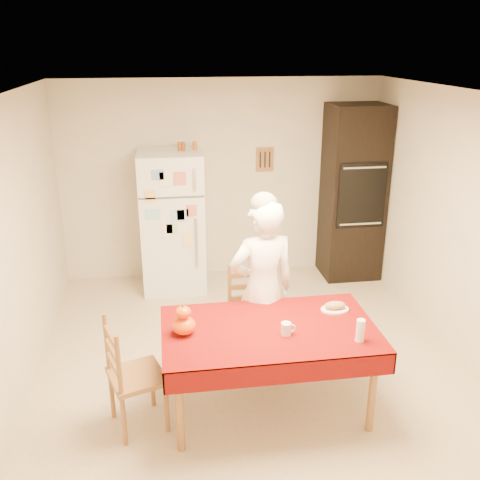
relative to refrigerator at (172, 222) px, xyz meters
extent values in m
plane|color=tan|center=(0.65, -1.88, -0.85)|extent=(4.50, 4.50, 0.00)
cube|color=beige|center=(0.65, 0.37, 0.40)|extent=(4.00, 0.02, 2.50)
cube|color=beige|center=(0.65, -4.13, 0.40)|extent=(4.00, 0.02, 2.50)
cube|color=beige|center=(-1.35, -1.88, 0.40)|extent=(0.02, 4.50, 2.50)
cube|color=beige|center=(2.65, -1.88, 0.40)|extent=(0.02, 4.50, 2.50)
cube|color=white|center=(0.65, -1.88, 1.65)|extent=(4.00, 4.50, 0.02)
cube|color=brown|center=(1.20, 0.36, 0.65)|extent=(0.22, 0.02, 0.30)
cube|color=white|center=(0.00, 0.00, 0.00)|extent=(0.75, 0.70, 1.70)
cube|color=silver|center=(0.26, -0.37, 0.60)|extent=(0.03, 0.03, 0.25)
cube|color=silver|center=(0.26, -0.37, -0.15)|extent=(0.03, 0.03, 0.60)
cube|color=black|center=(2.28, 0.05, 0.25)|extent=(0.70, 0.60, 2.20)
cube|color=black|center=(2.28, -0.26, 0.30)|extent=(0.59, 0.02, 0.80)
cylinder|color=brown|center=(-0.06, -2.93, -0.50)|extent=(0.06, 0.06, 0.71)
cylinder|color=brown|center=(-0.06, -2.15, -0.50)|extent=(0.06, 0.06, 0.71)
cylinder|color=brown|center=(1.42, -2.93, -0.50)|extent=(0.06, 0.06, 0.71)
cylinder|color=brown|center=(1.42, -2.15, -0.50)|extent=(0.06, 0.06, 0.71)
cube|color=brown|center=(0.68, -2.54, -0.12)|extent=(1.60, 0.90, 0.04)
cube|color=#570804|center=(0.68, -2.54, -0.09)|extent=(1.70, 1.00, 0.01)
cylinder|color=brown|center=(0.47, -2.01, -0.64)|extent=(0.04, 0.04, 0.43)
cylinder|color=brown|center=(0.48, -1.67, -0.64)|extent=(0.04, 0.04, 0.43)
cylinder|color=brown|center=(0.83, -2.01, -0.64)|extent=(0.04, 0.04, 0.43)
cylinder|color=brown|center=(0.84, -1.67, -0.64)|extent=(0.04, 0.04, 0.43)
cube|color=brown|center=(0.66, -1.84, -0.40)|extent=(0.43, 0.41, 0.04)
cube|color=brown|center=(0.66, -1.67, -0.15)|extent=(0.36, 0.04, 0.50)
cylinder|color=brown|center=(-0.15, -2.70, -0.64)|extent=(0.04, 0.04, 0.43)
cylinder|color=brown|center=(-0.48, -2.81, -0.64)|extent=(0.04, 0.04, 0.43)
cylinder|color=brown|center=(-0.26, -2.36, -0.64)|extent=(0.04, 0.04, 0.43)
cylinder|color=brown|center=(-0.59, -2.47, -0.64)|extent=(0.04, 0.04, 0.43)
cube|color=brown|center=(-0.37, -2.59, -0.40)|extent=(0.51, 0.52, 0.04)
cube|color=brown|center=(-0.53, -2.64, -0.15)|extent=(0.14, 0.35, 0.50)
imported|color=white|center=(0.73, -1.99, -0.02)|extent=(0.66, 0.49, 1.67)
cylinder|color=silver|center=(0.79, -2.66, -0.04)|extent=(0.08, 0.08, 0.10)
ellipsoid|color=#E85B05|center=(0.01, -2.53, -0.02)|extent=(0.19, 0.19, 0.14)
ellipsoid|color=red|center=(0.01, -2.53, 0.10)|extent=(0.12, 0.12, 0.09)
cylinder|color=white|center=(1.32, -2.83, 0.00)|extent=(0.07, 0.07, 0.18)
cylinder|color=white|center=(1.29, -2.33, -0.08)|extent=(0.24, 0.24, 0.02)
ellipsoid|color=tan|center=(1.29, -2.33, -0.04)|extent=(0.18, 0.10, 0.06)
cylinder|color=brown|center=(0.13, 0.05, 0.90)|extent=(0.05, 0.05, 0.10)
cylinder|color=brown|center=(0.17, 0.05, 0.90)|extent=(0.05, 0.05, 0.10)
cylinder|color=#985A1B|center=(0.30, 0.05, 0.90)|extent=(0.05, 0.05, 0.10)
camera|label=1|loc=(-0.10, -6.19, 2.04)|focal=40.00mm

